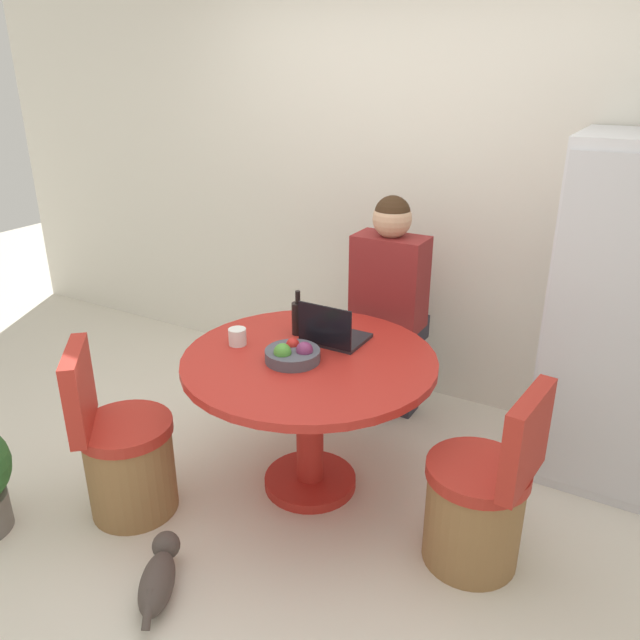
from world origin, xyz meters
TOP-DOWN VIEW (x-y plane):
  - ground_plane at (0.00, 0.00)m, footprint 12.00×12.00m
  - wall_back at (0.00, 1.63)m, footprint 7.00×0.06m
  - refrigerator at (1.31, 1.25)m, footprint 0.68×0.66m
  - dining_table at (0.06, 0.35)m, footprint 1.20×1.20m
  - chair_near_left_corner at (-0.60, -0.24)m, footprint 0.50×0.50m
  - chair_right_side at (0.94, 0.26)m, footprint 0.44×0.43m
  - person_seated at (0.11, 1.17)m, footprint 0.40×0.37m
  - laptop at (0.08, 0.54)m, footprint 0.29×0.25m
  - fruit_bowl at (0.02, 0.27)m, footprint 0.26×0.26m
  - coffee_cup at (-0.32, 0.29)m, footprint 0.09×0.09m
  - bottle at (-0.13, 0.55)m, footprint 0.06×0.06m
  - cat at (-0.11, -0.56)m, footprint 0.29×0.41m

SIDE VIEW (x-z plane):
  - ground_plane at x=0.00m, z-range 0.00..0.00m
  - cat at x=-0.11m, z-range 0.00..0.17m
  - chair_near_left_corner at x=-0.60m, z-range -0.14..0.72m
  - chair_right_side at x=0.94m, z-range -0.14..0.72m
  - dining_table at x=0.06m, z-range 0.20..0.93m
  - person_seated at x=0.11m, z-range 0.07..1.43m
  - fruit_bowl at x=0.02m, z-range 0.71..0.82m
  - coffee_cup at x=-0.32m, z-range 0.73..0.81m
  - laptop at x=0.08m, z-range 0.66..0.88m
  - bottle at x=-0.13m, z-range 0.70..0.93m
  - refrigerator at x=1.31m, z-range 0.00..1.72m
  - wall_back at x=0.00m, z-range 0.00..2.60m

